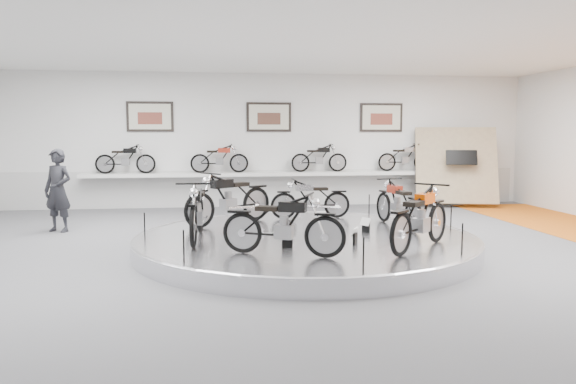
{
  "coord_description": "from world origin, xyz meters",
  "views": [
    {
      "loc": [
        -1.75,
        -9.99,
        2.22
      ],
      "look_at": [
        -0.29,
        0.6,
        1.09
      ],
      "focal_mm": 35.0,
      "sensor_mm": 36.0,
      "label": 1
    }
  ],
  "objects": [
    {
      "name": "bike_b",
      "position": [
        0.46,
        2.35,
        0.75
      ],
      "size": [
        1.55,
        0.57,
        0.9
      ],
      "primitive_type": null,
      "rotation": [
        0.0,
        0.0,
        3.16
      ],
      "color": "#A3A2A7",
      "rests_on": "display_platform"
    },
    {
      "name": "poster_right",
      "position": [
        3.5,
        6.96,
        2.7
      ],
      "size": [
        1.35,
        0.06,
        0.88
      ],
      "primitive_type": "cube",
      "color": "beige",
      "rests_on": "wall_back"
    },
    {
      "name": "poster_left",
      "position": [
        -3.5,
        6.96,
        2.7
      ],
      "size": [
        1.35,
        0.06,
        0.88
      ],
      "primitive_type": "cube",
      "color": "beige",
      "rests_on": "wall_back"
    },
    {
      "name": "platform_rim",
      "position": [
        0.0,
        0.3,
        0.27
      ],
      "size": [
        6.4,
        6.4,
        0.1
      ],
      "primitive_type": "torus",
      "color": "#B2B2BA",
      "rests_on": "display_platform"
    },
    {
      "name": "shelf_bike_c",
      "position": [
        1.5,
        6.7,
        1.42
      ],
      "size": [
        1.22,
        0.43,
        0.73
      ],
      "primitive_type": null,
      "color": "black",
      "rests_on": "shelf"
    },
    {
      "name": "wall_front",
      "position": [
        0.0,
        -7.0,
        2.0
      ],
      "size": [
        16.0,
        0.0,
        16.0
      ],
      "primitive_type": "plane",
      "rotation": [
        -1.57,
        0.0,
        0.0
      ],
      "color": "silver",
      "rests_on": "floor"
    },
    {
      "name": "bike_f",
      "position": [
        1.67,
        -1.2,
        0.83
      ],
      "size": [
        1.73,
        1.74,
        1.07
      ],
      "primitive_type": null,
      "rotation": [
        0.0,
        0.0,
        7.07
      ],
      "color": "#B53800",
      "rests_on": "display_platform"
    },
    {
      "name": "bike_d",
      "position": [
        -2.01,
        0.11,
        0.84
      ],
      "size": [
        0.76,
        1.88,
        1.08
      ],
      "primitive_type": null,
      "rotation": [
        0.0,
        0.0,
        4.65
      ],
      "color": "black",
      "rests_on": "display_platform"
    },
    {
      "name": "visitor",
      "position": [
        -5.17,
        3.14,
        0.93
      ],
      "size": [
        0.81,
        0.7,
        1.87
      ],
      "primitive_type": "imported",
      "rotation": [
        0.0,
        0.0,
        -0.45
      ],
      "color": "black",
      "rests_on": "floor"
    },
    {
      "name": "bike_a",
      "position": [
        2.05,
        1.03,
        0.79
      ],
      "size": [
        0.81,
        1.72,
        0.98
      ],
      "primitive_type": null,
      "rotation": [
        0.0,
        0.0,
        1.71
      ],
      "color": "maroon",
      "rests_on": "display_platform"
    },
    {
      "name": "display_panel",
      "position": [
        5.6,
        6.1,
        1.25
      ],
      "size": [
        2.56,
        1.52,
        2.3
      ],
      "primitive_type": "cube",
      "rotation": [
        -0.35,
        0.0,
        -0.26
      ],
      "color": "tan",
      "rests_on": "floor"
    },
    {
      "name": "ceiling",
      "position": [
        0.0,
        0.0,
        4.0
      ],
      "size": [
        16.0,
        16.0,
        0.0
      ],
      "primitive_type": "plane",
      "rotation": [
        3.14,
        0.0,
        0.0
      ],
      "color": "white",
      "rests_on": "wall_back"
    },
    {
      "name": "floor",
      "position": [
        0.0,
        0.0,
        0.0
      ],
      "size": [
        16.0,
        16.0,
        0.0
      ],
      "primitive_type": "plane",
      "color": "#525254",
      "rests_on": "ground"
    },
    {
      "name": "wall_back",
      "position": [
        0.0,
        7.0,
        2.0
      ],
      "size": [
        16.0,
        0.0,
        16.0
      ],
      "primitive_type": "plane",
      "rotation": [
        1.57,
        0.0,
        0.0
      ],
      "color": "silver",
      "rests_on": "floor"
    },
    {
      "name": "shelf_bike_a",
      "position": [
        -4.2,
        6.7,
        1.42
      ],
      "size": [
        1.22,
        0.43,
        0.73
      ],
      "primitive_type": null,
      "color": "black",
      "rests_on": "shelf"
    },
    {
      "name": "shelf_bike_b",
      "position": [
        -1.5,
        6.7,
        1.42
      ],
      "size": [
        1.22,
        0.43,
        0.73
      ],
      "primitive_type": null,
      "color": "maroon",
      "rests_on": "shelf"
    },
    {
      "name": "poster_center",
      "position": [
        0.0,
        6.96,
        2.7
      ],
      "size": [
        1.35,
        0.06,
        0.88
      ],
      "primitive_type": "cube",
      "color": "beige",
      "rests_on": "wall_back"
    },
    {
      "name": "bike_c",
      "position": [
        -1.39,
        1.78,
        0.86
      ],
      "size": [
        1.93,
        1.68,
        1.12
      ],
      "primitive_type": null,
      "rotation": [
        0.0,
        0.0,
        3.78
      ],
      "color": "black",
      "rests_on": "display_platform"
    },
    {
      "name": "display_platform",
      "position": [
        0.0,
        0.3,
        0.15
      ],
      "size": [
        6.4,
        6.4,
        0.3
      ],
      "primitive_type": "cylinder",
      "color": "silver",
      "rests_on": "floor"
    },
    {
      "name": "shelf_bike_d",
      "position": [
        4.2,
        6.7,
        1.42
      ],
      "size": [
        1.22,
        0.43,
        0.73
      ],
      "primitive_type": null,
      "color": "#A3A2A7",
      "rests_on": "shelf"
    },
    {
      "name": "shelf",
      "position": [
        0.0,
        6.7,
        1.0
      ],
      "size": [
        11.0,
        0.55,
        0.1
      ],
      "primitive_type": "cube",
      "color": "silver",
      "rests_on": "wall_back"
    },
    {
      "name": "dado_band",
      "position": [
        0.0,
        6.98,
        0.55
      ],
      "size": [
        15.68,
        0.04,
        1.1
      ],
      "primitive_type": "cube",
      "color": "#BCBCBA",
      "rests_on": "floor"
    },
    {
      "name": "bike_e",
      "position": [
        -0.65,
        -1.39,
        0.8
      ],
      "size": [
        1.8,
        1.23,
        1.0
      ],
      "primitive_type": null,
      "rotation": [
        0.0,
        0.0,
        5.87
      ],
      "color": "black",
      "rests_on": "display_platform"
    }
  ]
}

